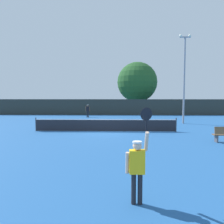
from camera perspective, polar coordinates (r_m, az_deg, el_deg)
name	(u,v)px	position (r m, az deg, el deg)	size (l,w,h in m)	color
ground_plane	(105,131)	(16.86, -1.75, -5.15)	(120.00, 120.00, 0.00)	#235693
tennis_net	(105,125)	(16.79, -1.76, -3.42)	(10.98, 0.08, 1.07)	#232328
perimeter_fence	(111,107)	(32.03, -0.19, 1.30)	(35.99, 0.12, 2.34)	#2D332D
player_serving	(137,163)	(5.54, 6.74, -13.14)	(0.67, 0.39, 2.43)	yellow
player_receiving	(88,110)	(28.44, -6.43, 0.63)	(0.57, 0.24, 1.67)	black
tennis_ball	(88,129)	(17.80, -6.43, -4.58)	(0.07, 0.07, 0.07)	#CCE033
light_pole	(184,74)	(22.98, 18.55, 9.57)	(1.18, 0.28, 8.84)	gray
large_tree	(137,82)	(36.95, 6.68, 7.84)	(6.69, 6.69, 8.52)	brown
parked_car_near	(96,107)	(40.64, -4.36, 1.31)	(2.48, 4.43, 1.69)	#B7B7BC
parked_car_mid	(121,107)	(40.37, 2.49, 1.30)	(2.14, 4.30, 1.69)	white
parked_car_far	(149,108)	(38.61, 9.66, 1.12)	(2.39, 4.40, 1.69)	black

